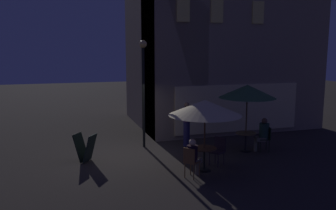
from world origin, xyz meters
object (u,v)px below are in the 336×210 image
cafe_table_1 (204,154)px  patron_standing_2 (187,124)px  patio_umbrella_1 (205,108)px  cafe_table_0 (246,138)px  cafe_chair_1 (191,160)px  patron_seated_0 (263,133)px  cafe_chair_0 (266,137)px  cafe_chair_2 (218,148)px  patron_seated_1 (193,155)px  patio_umbrella_0 (247,92)px  menu_sandwich_board (85,148)px  street_lamp_near_corner (143,76)px

cafe_table_1 → patron_standing_2: bearing=80.7°
patio_umbrella_1 → cafe_table_0: bearing=33.0°
cafe_chair_1 → patron_seated_0: size_ratio=0.73×
cafe_chair_0 → cafe_table_0: bearing=0.0°
cafe_chair_1 → patron_standing_2: 3.58m
cafe_chair_1 → cafe_table_1: bearing=-0.0°
cafe_chair_2 → patron_seated_1: size_ratio=0.78×
patron_standing_2 → cafe_chair_1: bearing=124.8°
patio_umbrella_0 → patio_umbrella_1: bearing=-147.0°
patio_umbrella_0 → cafe_chair_0: 1.89m
cafe_table_1 → patron_standing_2: (0.48, 2.91, 0.34)m
menu_sandwich_board → patio_umbrella_0: patio_umbrella_0 is taller
patio_umbrella_0 → cafe_chair_0: size_ratio=2.71×
cafe_table_0 → patron_seated_1: bearing=-146.4°
patron_standing_2 → street_lamp_near_corner: bearing=39.3°
cafe_chair_1 → patron_standing_2: (1.12, 3.38, 0.33)m
cafe_table_1 → patio_umbrella_0: 3.28m
street_lamp_near_corner → cafe_chair_0: (4.27, -1.99, -2.23)m
patio_umbrella_0 → cafe_chair_2: bearing=-146.4°
cafe_chair_2 → patron_seated_0: (2.28, 0.94, 0.17)m
street_lamp_near_corner → patio_umbrella_0: 3.98m
patron_seated_0 → menu_sandwich_board: bearing=8.2°
cafe_table_0 → patron_seated_1: patron_seated_1 is taller
menu_sandwich_board → patron_standing_2: size_ratio=0.54×
cafe_chair_0 → cafe_chair_1: size_ratio=1.00×
cafe_table_1 → cafe_chair_0: cafe_chair_0 is taller
patron_seated_0 → patron_standing_2: 2.94m
cafe_table_0 → patron_seated_1: (-2.87, -1.90, 0.13)m
menu_sandwich_board → patron_standing_2: 4.12m
patio_umbrella_0 → patron_seated_0: (0.63, -0.16, -1.56)m
cafe_table_1 → patio_umbrella_1: patio_umbrella_1 is taller
cafe_chair_0 → patron_seated_0: 0.21m
menu_sandwich_board → patron_seated_0: 6.55m
street_lamp_near_corner → patio_umbrella_1: bearing=-70.5°
patio_umbrella_0 → patio_umbrella_1: size_ratio=1.11×
menu_sandwich_board → patio_umbrella_1: bearing=4.1°
cafe_table_0 → patron_standing_2: bearing=143.3°
patron_seated_0 → patron_seated_1: (-3.50, -1.74, -0.05)m
cafe_chair_0 → patron_seated_0: patron_seated_0 is taller
cafe_chair_0 → street_lamp_near_corner: bearing=-10.6°
cafe_chair_1 → street_lamp_near_corner: bearing=61.7°
menu_sandwich_board → patron_standing_2: (4.01, 0.85, 0.41)m
cafe_chair_2 → cafe_table_1: bearing=-0.0°
cafe_chair_1 → patron_standing_2: size_ratio=0.53×
patio_umbrella_1 → cafe_chair_0: size_ratio=2.44×
patio_umbrella_1 → patron_standing_2: bearing=80.7°
menu_sandwich_board → cafe_table_1: menu_sandwich_board is taller
patio_umbrella_1 → cafe_chair_0: (3.10, 1.33, -1.47)m
cafe_table_1 → patio_umbrella_0: patio_umbrella_0 is taller
menu_sandwich_board → cafe_chair_1: bearing=-6.9°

